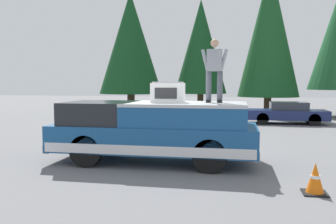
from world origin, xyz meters
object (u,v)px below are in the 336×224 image
at_px(parked_car_navy, 287,113).
at_px(person_on_truck_bed, 214,69).
at_px(compressor_unit, 168,92).
at_px(traffic_cone, 315,179).
at_px(pickup_truck, 154,131).

bearing_deg(parked_car_navy, person_on_truck_bed, 161.96).
bearing_deg(compressor_unit, person_on_truck_bed, -78.28).
bearing_deg(compressor_unit, traffic_cone, -121.88).
bearing_deg(compressor_unit, parked_car_navy, -23.56).
bearing_deg(pickup_truck, parked_car_navy, -25.44).
relative_size(person_on_truck_bed, traffic_cone, 2.73).
bearing_deg(traffic_cone, pickup_truck, 60.68).
distance_m(compressor_unit, parked_car_navy, 11.26).
distance_m(parked_car_navy, traffic_cone, 12.38).
distance_m(pickup_truck, parked_car_navy, 11.33).
bearing_deg(person_on_truck_bed, compressor_unit, 101.72).
height_order(person_on_truck_bed, traffic_cone, person_on_truck_bed).
relative_size(pickup_truck, traffic_cone, 8.94).
bearing_deg(person_on_truck_bed, parked_car_navy, -18.04).
bearing_deg(pickup_truck, traffic_cone, -119.32).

